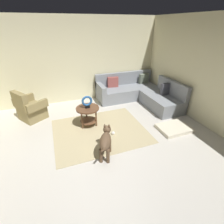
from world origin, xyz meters
TOP-DOWN VIEW (x-y plane):
  - ground_plane at (0.00, 0.00)m, footprint 6.00×6.00m
  - wall_back at (0.00, 2.94)m, footprint 6.00×0.12m
  - wall_right at (2.94, 0.00)m, footprint 0.12×6.00m
  - area_rug at (0.15, 0.70)m, footprint 2.30×1.90m
  - sectional_couch at (1.99, 2.01)m, footprint 2.20×2.25m
  - armchair at (-1.51, 1.96)m, footprint 0.94×1.00m
  - side_table at (-0.05, 1.06)m, footprint 0.60×0.60m
  - torus_sculpture at (-0.05, 1.06)m, footprint 0.28×0.08m
  - dog_bed_mat at (1.98, 0.08)m, footprint 0.80×0.60m
  - dog at (0.02, -0.19)m, footprint 0.43×0.79m
  - dog_toy_ball at (0.41, 0.43)m, footprint 0.09×0.09m

SIDE VIEW (x-z plane):
  - ground_plane at x=0.00m, z-range -0.10..0.00m
  - area_rug at x=0.15m, z-range 0.00..0.01m
  - dog_bed_mat at x=1.98m, z-range 0.00..0.09m
  - dog_toy_ball at x=0.41m, z-range 0.00..0.09m
  - sectional_couch at x=1.99m, z-range -0.15..0.73m
  - armchair at x=-1.51m, z-range -0.12..0.76m
  - dog at x=0.02m, z-range 0.06..0.69m
  - side_table at x=-0.05m, z-range 0.15..0.69m
  - torus_sculpture at x=-0.05m, z-range 0.55..0.87m
  - wall_back at x=0.00m, z-range 0.00..2.70m
  - wall_right at x=2.94m, z-range 0.00..2.70m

